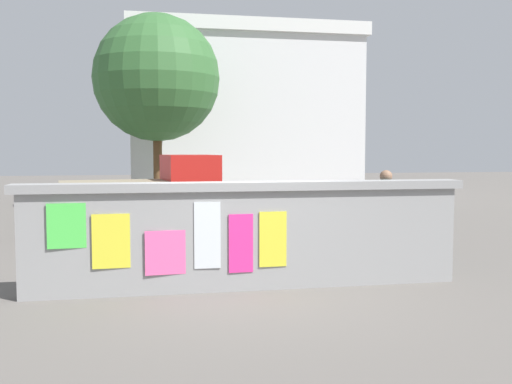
# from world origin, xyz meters

# --- Properties ---
(ground) EXTENTS (60.00, 60.00, 0.00)m
(ground) POSITION_xyz_m (0.00, 8.00, 0.00)
(ground) COLOR #605B56
(poster_wall) EXTENTS (6.38, 0.42, 1.53)m
(poster_wall) POSITION_xyz_m (-0.01, -0.00, 0.79)
(poster_wall) COLOR gray
(poster_wall) RESTS_ON ground
(auto_rickshaw_truck) EXTENTS (3.78, 1.99, 1.85)m
(auto_rickshaw_truck) POSITION_xyz_m (-1.34, 5.85, 0.90)
(auto_rickshaw_truck) COLOR black
(auto_rickshaw_truck) RESTS_ON ground
(motorcycle) EXTENTS (1.90, 0.56, 0.87)m
(motorcycle) POSITION_xyz_m (1.46, 3.67, 0.46)
(motorcycle) COLOR black
(motorcycle) RESTS_ON ground
(bicycle_near) EXTENTS (1.69, 0.49, 0.95)m
(bicycle_near) POSITION_xyz_m (0.22, 1.22, 0.36)
(bicycle_near) COLOR black
(bicycle_near) RESTS_ON ground
(bicycle_far) EXTENTS (1.71, 0.44, 0.95)m
(bicycle_far) POSITION_xyz_m (-1.91, 2.20, 0.36)
(bicycle_far) COLOR black
(bicycle_far) RESTS_ON ground
(person_walking) EXTENTS (0.42, 0.42, 1.62)m
(person_walking) POSITION_xyz_m (2.74, 1.55, 0.99)
(person_walking) COLOR #3F994C
(person_walking) RESTS_ON ground
(tree_roadside) EXTENTS (4.04, 4.04, 6.27)m
(tree_roadside) POSITION_xyz_m (-1.01, 10.98, 4.25)
(tree_roadside) COLOR brown
(tree_roadside) RESTS_ON ground
(building_background) EXTENTS (9.26, 6.85, 6.86)m
(building_background) POSITION_xyz_m (2.56, 16.74, 3.45)
(building_background) COLOR silver
(building_background) RESTS_ON ground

